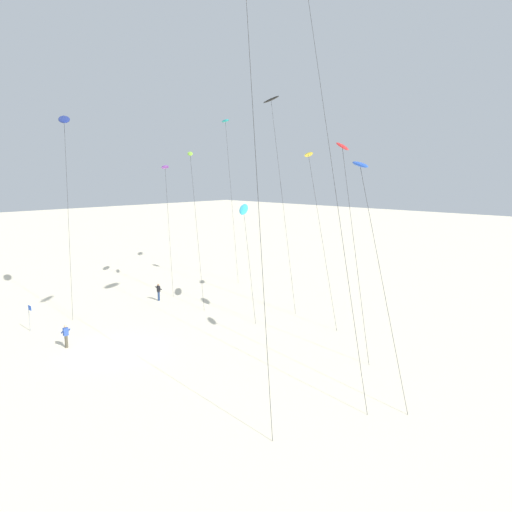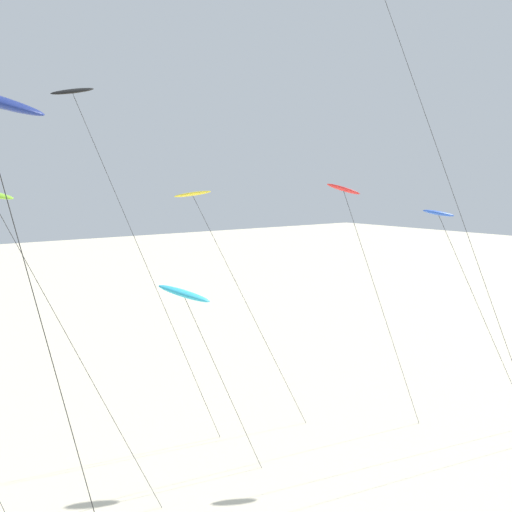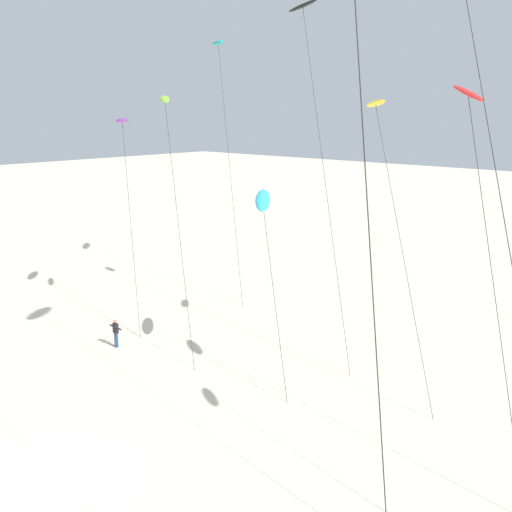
% 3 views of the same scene
% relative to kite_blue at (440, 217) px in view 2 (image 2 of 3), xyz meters
% --- Properties ---
extents(kite_blue, '(6.22, 3.84, 12.95)m').
position_rel_kite_blue_xyz_m(kite_blue, '(0.00, 0.00, 0.00)').
color(kite_blue, blue).
rests_on(kite_blue, ground).
extents(kite_cyan, '(4.43, 3.19, 9.60)m').
position_rel_kite_blue_xyz_m(kite_cyan, '(-14.09, 4.25, -3.41)').
color(kite_cyan, '#33BFE0').
rests_on(kite_cyan, ground).
extents(kite_black, '(7.66, 4.29, 19.47)m').
position_rel_kite_blue_xyz_m(kite_black, '(-16.65, 10.57, 6.25)').
color(kite_black, black).
rests_on(kite_black, ground).
extents(kite_red, '(5.19, 3.29, 14.44)m').
position_rel_kite_blue_xyz_m(kite_red, '(-3.79, 3.70, 1.29)').
color(kite_red, red).
rests_on(kite_red, ground).
extents(kite_yellow, '(6.71, 4.20, 14.02)m').
position_rel_kite_blue_xyz_m(kite_yellow, '(-10.57, 8.73, 0.96)').
color(kite_yellow, yellow).
rests_on(kite_yellow, ground).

